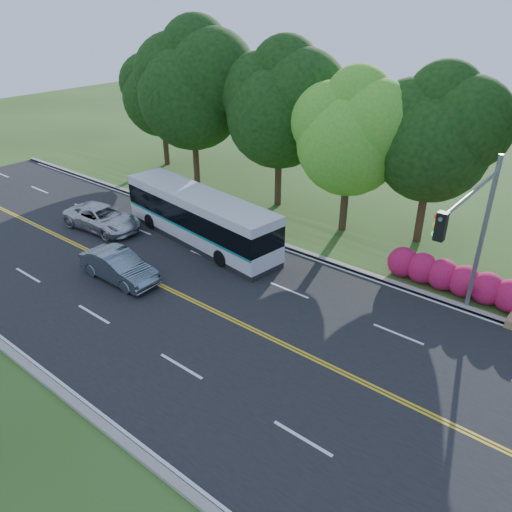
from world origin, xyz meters
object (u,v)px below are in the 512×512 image
Objects in this scene: transit_bus at (200,218)px; sedan at (119,266)px; traffic_signal at (473,225)px; suv at (102,218)px.

transit_bus is 5.63m from sedan.
suv is at bearing -171.03° from traffic_signal.
suv is (-19.72, -3.11, -3.95)m from traffic_signal.
traffic_signal is 20.35m from suv.
transit_bus is at bearing -177.25° from traffic_signal.
sedan is 0.87× the size of suv.
sedan reaches higher than suv.
traffic_signal is 15.87m from sedan.
traffic_signal is 1.60× the size of sedan.
transit_bus is 6.24m from suv.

